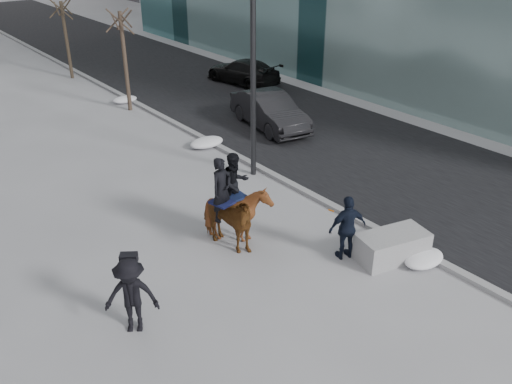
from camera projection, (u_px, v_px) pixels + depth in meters
ground at (285, 261)px, 13.93m from camera, size 120.00×120.00×0.00m
road at (259, 110)px, 24.80m from camera, size 8.00×90.00×0.01m
curb at (183, 128)px, 22.59m from camera, size 0.25×90.00×0.12m
planter at (392, 246)px, 13.86m from camera, size 1.98×1.31×0.73m
car_near at (270, 111)px, 22.46m from camera, size 2.29×4.65×1.47m
car_far at (243, 71)px, 28.61m from camera, size 2.39×4.63×1.28m
tree_near at (125, 57)px, 23.79m from camera, size 1.20×1.20×4.84m
tree_far at (66, 36)px, 28.87m from camera, size 1.20×1.20×4.48m
mounted_left at (225, 216)px, 14.08m from camera, size 1.29×2.11×2.54m
mounted_right at (238, 207)px, 14.43m from camera, size 1.36×1.52×2.49m
feeder at (347, 228)px, 13.69m from camera, size 1.11×1.00×1.75m
camera_crew at (131, 296)px, 11.21m from camera, size 1.30×1.19×1.75m
lamppost at (250, 24)px, 16.50m from camera, size 0.25×1.80×9.09m
snow_piles at (221, 151)px, 20.10m from camera, size 1.39×17.89×0.35m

